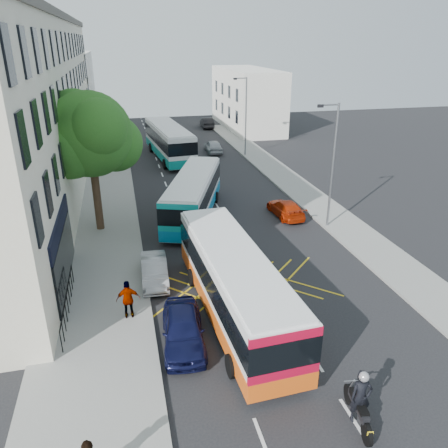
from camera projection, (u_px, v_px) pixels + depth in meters
ground at (314, 358)px, 17.30m from camera, size 120.00×120.00×0.00m
pavement_left at (101, 229)px, 28.89m from camera, size 5.00×70.00×0.15m
pavement_right at (324, 209)px, 32.30m from camera, size 3.00×70.00×0.15m
terrace_main at (20, 108)px, 33.60m from camera, size 8.30×45.00×13.50m
terrace_far at (63, 91)px, 61.62m from camera, size 8.00×20.00×10.00m
building_right at (247, 99)px, 61.07m from camera, size 6.00×18.00×8.00m
street_tree at (89, 135)px, 26.43m from camera, size 6.30×5.70×8.80m
lamp_near at (332, 160)px, 27.56m from camera, size 1.45×0.15×8.00m
lamp_far at (245, 113)px, 45.48m from camera, size 1.45×0.15×8.00m
railings at (67, 302)px, 19.69m from camera, size 0.08×5.60×1.14m
bus_near at (234, 283)px, 19.38m from camera, size 3.21×11.37×3.16m
bus_mid at (193, 195)px, 30.62m from camera, size 5.93×10.92×3.01m
bus_far at (169, 141)px, 45.77m from camera, size 4.05×12.41×3.43m
motorbike at (360, 399)px, 14.03m from camera, size 0.81×2.36×2.10m
parked_car_blue at (183, 329)px, 17.88m from camera, size 2.02×4.30×1.42m
parked_car_silver at (154, 270)px, 22.60m from camera, size 1.45×3.79×1.23m
red_hatchback at (286, 208)px, 31.01m from camera, size 1.85×4.12×1.17m
distant_car_grey at (166, 137)px, 53.17m from camera, size 2.42×4.94×1.35m
distant_car_silver at (213, 146)px, 48.48m from camera, size 1.77×4.15×1.40m
distant_car_dark at (207, 123)px, 62.13m from camera, size 1.71×4.41×1.43m
pedestrian_far at (128, 299)px, 19.29m from camera, size 1.08×0.48×1.82m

